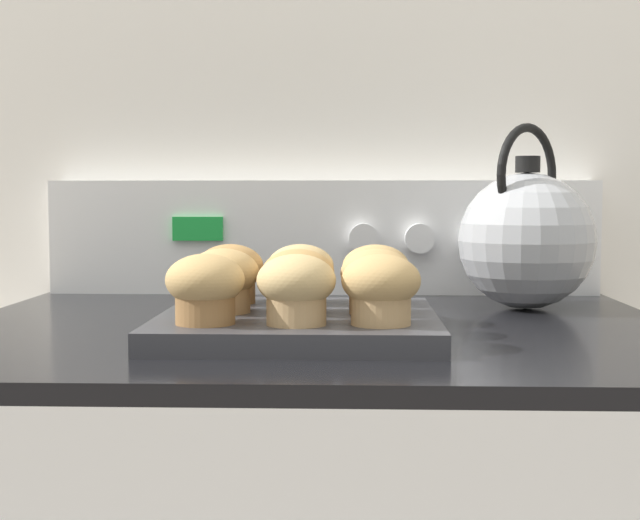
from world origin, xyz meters
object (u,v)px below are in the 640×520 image
object	(u,v)px
muffin_r0_c1	(296,288)
muffin_r2_c2	(376,273)
muffin_r0_c0	(205,287)
muffin_r1_c1	(298,280)
muffin_r0_c2	(381,288)
muffin_r2_c0	(230,272)
muffin_r1_c0	(223,279)
muffin_pan	(298,324)
muffin_r2_c1	(301,272)
tea_kettle	(527,238)
muffin_r1_c2	(377,280)

from	to	relation	value
muffin_r0_c1	muffin_r2_c2	distance (m)	0.18
muffin_r0_c0	muffin_r1_c1	size ratio (longest dim) A/B	1.00
muffin_r0_c2	muffin_r0_c0	bearing A→B (deg)	-179.67
muffin_r2_c0	muffin_r1_c0	bearing A→B (deg)	-87.41
muffin_r0_c1	muffin_r0_c2	distance (m)	0.08
muffin_r0_c0	muffin_r2_c2	bearing A→B (deg)	44.11
muffin_r1_c1	muffin_r2_c2	bearing A→B (deg)	45.29
muffin_r0_c0	muffin_r2_c0	bearing A→B (deg)	89.52
muffin_pan	muffin_r2_c1	distance (m)	0.09
muffin_r0_c1	muffin_r2_c1	world-z (taller)	same
muffin_r0_c2	muffin_r2_c1	size ratio (longest dim) A/B	1.00
muffin_pan	tea_kettle	xyz separation A→B (m)	(0.27, 0.22, 0.08)
muffin_r2_c1	muffin_r0_c1	bearing A→B (deg)	-88.03
muffin_r0_c2	muffin_r2_c1	bearing A→B (deg)	117.62
muffin_pan	muffin_r1_c1	size ratio (longest dim) A/B	3.79
muffin_r1_c0	muffin_pan	bearing A→B (deg)	-1.05
muffin_r1_c2	muffin_r2_c1	world-z (taller)	same
muffin_r0_c1	muffin_r1_c0	xyz separation A→B (m)	(-0.08, 0.08, 0.00)
muffin_r2_c1	muffin_r1_c1	bearing A→B (deg)	-88.35
tea_kettle	muffin_r1_c2	bearing A→B (deg)	-131.09
muffin_r0_c1	tea_kettle	world-z (taller)	tea_kettle
muffin_r0_c0	muffin_r1_c1	bearing A→B (deg)	42.91
muffin_r1_c1	muffin_r2_c0	xyz separation A→B (m)	(-0.08, 0.08, 0.00)
muffin_r1_c1	muffin_r1_c2	size ratio (longest dim) A/B	1.00
muffin_r2_c2	muffin_r2_c1	bearing A→B (deg)	177.42
muffin_r1_c1	muffin_r1_c0	bearing A→B (deg)	177.02
muffin_r0_c1	muffin_r1_c2	world-z (taller)	same
muffin_pan	muffin_r1_c2	size ratio (longest dim) A/B	3.79
muffin_r2_c1	tea_kettle	size ratio (longest dim) A/B	0.32
muffin_r0_c2	muffin_r1_c0	world-z (taller)	same
muffin_r1_c0	muffin_r0_c0	bearing A→B (deg)	-93.53
muffin_pan	muffin_r2_c2	size ratio (longest dim) A/B	3.79
muffin_pan	muffin_r2_c0	bearing A→B (deg)	134.77
muffin_r2_c1	tea_kettle	xyz separation A→B (m)	(0.27, 0.14, 0.03)
muffin_r0_c1	muffin_r0_c2	world-z (taller)	same
muffin_r1_c2	muffin_r2_c2	xyz separation A→B (m)	(0.00, 0.08, 0.00)
muffin_r0_c1	muffin_r1_c1	bearing A→B (deg)	92.32
muffin_r1_c2	muffin_r2_c0	bearing A→B (deg)	152.46
muffin_r0_c0	muffin_r0_c1	distance (m)	0.08
muffin_r0_c0	muffin_r0_c1	size ratio (longest dim) A/B	1.00
muffin_r0_c0	muffin_r2_c0	distance (m)	0.16
muffin_r1_c2	tea_kettle	xyz separation A→B (m)	(0.19, 0.22, 0.03)
muffin_r0_c2	tea_kettle	xyz separation A→B (m)	(0.19, 0.29, 0.03)
muffin_r1_c1	tea_kettle	distance (m)	0.35
muffin_r2_c0	muffin_r0_c1	bearing A→B (deg)	-62.65
muffin_r0_c1	muffin_r2_c2	bearing A→B (deg)	64.09
muffin_r1_c1	muffin_r2_c1	size ratio (longest dim) A/B	1.00
muffin_r1_c1	muffin_r0_c1	bearing A→B (deg)	-87.68
muffin_r0_c0	tea_kettle	bearing A→B (deg)	40.03
tea_kettle	muffin_pan	bearing A→B (deg)	-141.20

